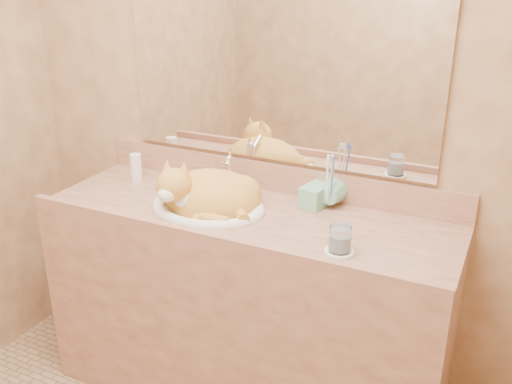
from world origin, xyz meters
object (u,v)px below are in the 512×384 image
at_px(vanity_counter, 246,308).
at_px(water_glass, 340,239).
at_px(sink_basin, 208,192).
at_px(toothbrush_cup, 329,199).
at_px(soap_dispenser, 307,188).
at_px(cat, 207,192).

xyz_separation_m(vanity_counter, water_glass, (0.42, -0.15, 0.48)).
xyz_separation_m(sink_basin, toothbrush_cup, (0.43, 0.19, -0.02)).
distance_m(vanity_counter, toothbrush_cup, 0.57).
relative_size(sink_basin, soap_dispenser, 2.35).
distance_m(sink_basin, toothbrush_cup, 0.47).
xyz_separation_m(vanity_counter, cat, (-0.16, -0.01, 0.49)).
xyz_separation_m(toothbrush_cup, water_glass, (0.15, -0.31, 0.00)).
distance_m(cat, water_glass, 0.60).
distance_m(soap_dispenser, water_glass, 0.35).
bearing_deg(sink_basin, soap_dispenser, 35.92).
relative_size(vanity_counter, sink_basin, 3.57).
height_order(sink_basin, toothbrush_cup, sink_basin).
height_order(vanity_counter, cat, cat).
height_order(soap_dispenser, water_glass, soap_dispenser).
height_order(cat, water_glass, cat).
xyz_separation_m(sink_basin, cat, (-0.01, 0.01, -0.01)).
relative_size(sink_basin, toothbrush_cup, 4.20).
xyz_separation_m(sink_basin, water_glass, (0.57, -0.13, -0.02)).
xyz_separation_m(soap_dispenser, toothbrush_cup, (0.07, 0.04, -0.05)).
bearing_deg(toothbrush_cup, vanity_counter, -148.84).
bearing_deg(soap_dispenser, cat, -148.16).
bearing_deg(vanity_counter, soap_dispenser, 32.00).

